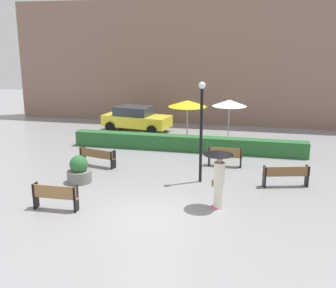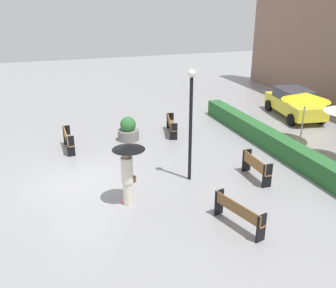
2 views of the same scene
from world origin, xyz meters
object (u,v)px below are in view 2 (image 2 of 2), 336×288
bench_far_left (171,124)px  parked_car (294,103)px  bench_back_row (256,166)px  bench_far_right (238,212)px  planter_pot (128,130)px  pedestrian_with_umbrella (128,165)px  lamp_post (191,115)px  patio_umbrella_yellow (306,97)px  bench_near_left (68,139)px

bench_far_left → parked_car: 7.57m
bench_back_row → bench_far_right: size_ratio=0.86×
bench_far_right → planter_pot: size_ratio=1.62×
planter_pot → parked_car: size_ratio=0.26×
pedestrian_with_umbrella → planter_pot: bearing=166.7°
lamp_post → pedestrian_with_umbrella: bearing=-68.5°
lamp_post → planter_pot: bearing=-166.4°
lamp_post → parked_car: 10.27m
planter_pot → patio_umbrella_yellow: size_ratio=0.47×
bench_far_right → bench_near_left: bearing=-152.1°
patio_umbrella_yellow → lamp_post: bearing=-74.8°
bench_near_left → lamp_post: size_ratio=0.40×
bench_near_left → bench_far_left: 5.06m
bench_far_left → lamp_post: size_ratio=0.45×
bench_far_right → lamp_post: size_ratio=0.45×
bench_far_left → parked_car: size_ratio=0.42×
pedestrian_with_umbrella → parked_car: 12.84m
bench_far_left → patio_umbrella_yellow: size_ratio=0.77×
planter_pot → bench_far_right: bearing=9.0°
bench_far_left → planter_pot: size_ratio=1.63×
bench_back_row → bench_far_right: (2.61, -2.19, -0.01)m
bench_far_right → lamp_post: 3.94m
planter_pot → lamp_post: size_ratio=0.28×
planter_pot → parked_car: bearing=93.3°
patio_umbrella_yellow → parked_car: patio_umbrella_yellow is taller
bench_near_left → parked_car: bearing=94.4°
bench_near_left → pedestrian_with_umbrella: size_ratio=0.78×
pedestrian_with_umbrella → lamp_post: lamp_post is taller
bench_far_right → planter_pot: 8.34m
bench_back_row → bench_far_left: 5.88m
bench_far_left → planter_pot: planter_pot is taller
bench_far_right → parked_car: 12.20m
bench_back_row → bench_far_right: bench_back_row is taller
planter_pot → lamp_post: lamp_post is taller
patio_umbrella_yellow → parked_car: 4.61m
bench_back_row → parked_car: bearing=134.7°
pedestrian_with_umbrella → lamp_post: (-1.00, 2.54, 1.12)m
pedestrian_with_umbrella → parked_car: bearing=119.9°
bench_near_left → pedestrian_with_umbrella: pedestrian_with_umbrella is taller
planter_pot → parked_car: (-0.57, 9.75, 0.33)m
bench_far_left → bench_far_right: size_ratio=1.01×
patio_umbrella_yellow → planter_pot: bearing=-112.9°
bench_back_row → parked_car: parked_car is taller
bench_far_left → pedestrian_with_umbrella: bearing=-31.0°
bench_far_left → bench_back_row: bearing=12.7°
bench_far_right → bench_far_left: bearing=173.9°
pedestrian_with_umbrella → patio_umbrella_yellow: size_ratio=0.85×
bench_far_left → pedestrian_with_umbrella: (5.94, -3.57, 0.89)m
bench_back_row → planter_pot: planter_pot is taller
bench_back_row → pedestrian_with_umbrella: pedestrian_with_umbrella is taller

